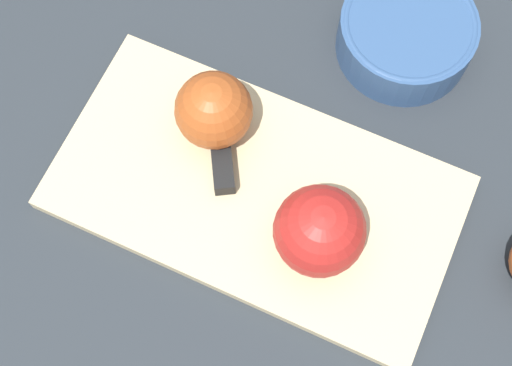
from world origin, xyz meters
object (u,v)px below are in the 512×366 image
object	(u,v)px
bowl	(406,34)
knife	(222,160)
apple_half_left	(320,231)
apple_half_right	(214,110)

from	to	relation	value
bowl	knife	bearing A→B (deg)	59.94
apple_half_left	knife	xyz separation A→B (m)	(0.12, -0.04, -0.04)
apple_half_left	apple_half_right	world-z (taller)	apple_half_left
knife	bowl	world-z (taller)	bowl
bowl	apple_half_right	bearing A→B (deg)	50.59
knife	bowl	xyz separation A→B (m)	(-0.13, -0.22, 0.00)
apple_half_right	bowl	size ratio (longest dim) A/B	0.53
apple_half_right	bowl	world-z (taller)	apple_half_right
apple_half_left	apple_half_right	distance (m)	0.16
knife	bowl	distance (m)	0.25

